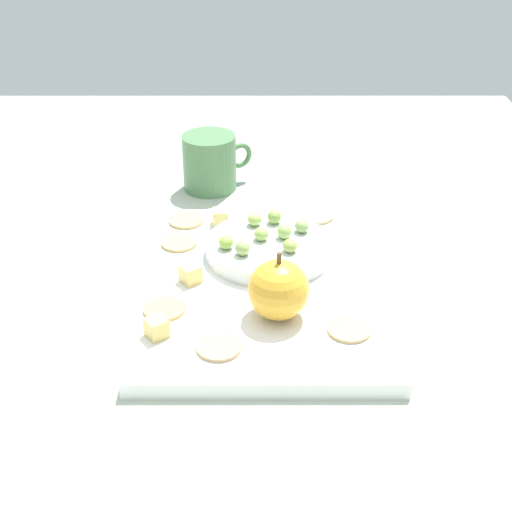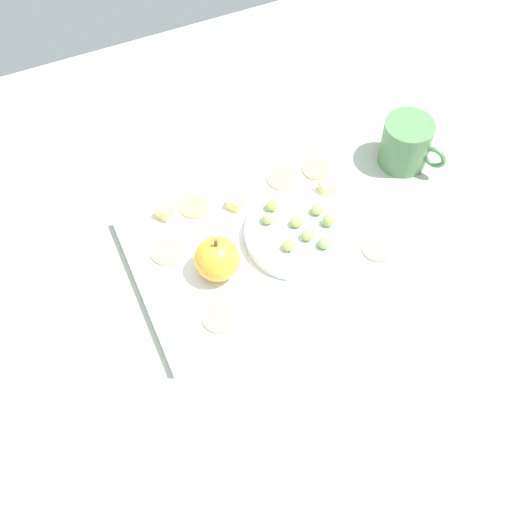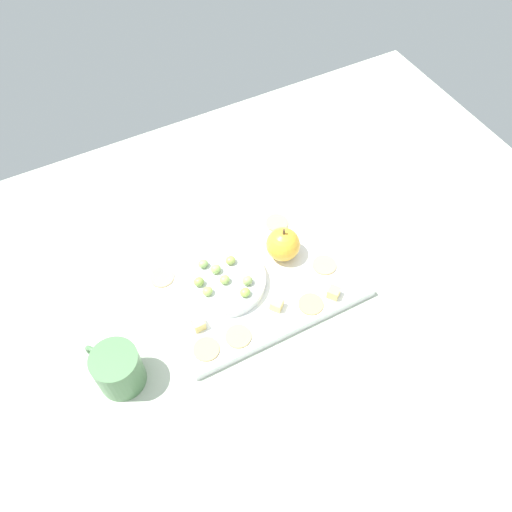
% 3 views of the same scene
% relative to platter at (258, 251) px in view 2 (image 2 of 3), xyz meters
% --- Properties ---
extents(table, '(1.43, 1.04, 0.04)m').
position_rel_platter_xyz_m(table, '(0.01, 0.02, -0.03)').
color(table, '#AEB8A4').
rests_on(table, ground).
extents(platter, '(0.37, 0.28, 0.02)m').
position_rel_platter_xyz_m(platter, '(0.00, 0.00, 0.00)').
color(platter, white).
rests_on(platter, table).
extents(serving_dish, '(0.15, 0.15, 0.02)m').
position_rel_platter_xyz_m(serving_dish, '(0.06, -0.01, 0.02)').
color(serving_dish, silver).
rests_on(serving_dish, platter).
extents(apple_whole, '(0.07, 0.07, 0.07)m').
position_rel_platter_xyz_m(apple_whole, '(-0.07, -0.01, 0.04)').
color(apple_whole, gold).
rests_on(apple_whole, platter).
extents(apple_stem, '(0.01, 0.01, 0.01)m').
position_rel_platter_xyz_m(apple_stem, '(-0.07, -0.01, 0.08)').
color(apple_stem, brown).
rests_on(apple_stem, apple_whole).
extents(cheese_cube_0, '(0.03, 0.03, 0.02)m').
position_rel_platter_xyz_m(cheese_cube_0, '(-0.11, 0.11, 0.02)').
color(cheese_cube_0, '#EED06C').
rests_on(cheese_cube_0, platter).
extents(cheese_cube_1, '(0.02, 0.02, 0.02)m').
position_rel_platter_xyz_m(cheese_cube_1, '(0.14, 0.06, 0.02)').
color(cheese_cube_1, '#E8D176').
rests_on(cheese_cube_1, platter).
extents(cheese_cube_2, '(0.03, 0.03, 0.02)m').
position_rel_platter_xyz_m(cheese_cube_2, '(-0.00, 0.08, 0.02)').
color(cheese_cube_2, '#F1D374').
rests_on(cheese_cube_2, platter).
extents(cracker_0, '(0.05, 0.05, 0.00)m').
position_rel_platter_xyz_m(cracker_0, '(-0.10, -0.09, 0.01)').
color(cracker_0, tan).
rests_on(cracker_0, platter).
extents(cracker_1, '(0.05, 0.05, 0.00)m').
position_rel_platter_xyz_m(cracker_1, '(-0.13, 0.05, 0.01)').
color(cracker_1, tan).
rests_on(cracker_1, platter).
extents(cracker_2, '(0.05, 0.05, 0.00)m').
position_rel_platter_xyz_m(cracker_2, '(0.16, -0.07, 0.01)').
color(cracker_2, tan).
rests_on(cracker_2, platter).
extents(cracker_3, '(0.05, 0.05, 0.00)m').
position_rel_platter_xyz_m(cracker_3, '(0.09, 0.11, 0.01)').
color(cracker_3, tan).
rests_on(cracker_3, platter).
extents(cracker_4, '(0.05, 0.05, 0.00)m').
position_rel_platter_xyz_m(cracker_4, '(0.15, 0.10, 0.01)').
color(cracker_4, tan).
rests_on(cracker_4, platter).
extents(cracker_5, '(0.05, 0.05, 0.00)m').
position_rel_platter_xyz_m(cracker_5, '(-0.06, 0.11, 0.01)').
color(cracker_5, tan).
rests_on(cracker_5, platter).
extents(grape_0, '(0.02, 0.02, 0.02)m').
position_rel_platter_xyz_m(grape_0, '(0.03, 0.02, 0.04)').
color(grape_0, '#94B362').
rests_on(grape_0, serving_dish).
extents(grape_1, '(0.02, 0.02, 0.02)m').
position_rel_platter_xyz_m(grape_1, '(0.10, 0.01, 0.04)').
color(grape_1, '#9EBF5A').
rests_on(grape_1, serving_dish).
extents(grape_2, '(0.02, 0.02, 0.02)m').
position_rel_platter_xyz_m(grape_2, '(0.11, -0.01, 0.04)').
color(grape_2, '#89AB4D').
rests_on(grape_2, serving_dish).
extents(grape_3, '(0.02, 0.02, 0.02)m').
position_rel_platter_xyz_m(grape_3, '(0.08, -0.05, 0.04)').
color(grape_3, '#89AD60').
rests_on(grape_3, serving_dish).
extents(grape_4, '(0.02, 0.02, 0.02)m').
position_rel_platter_xyz_m(grape_4, '(0.04, 0.04, 0.04)').
color(grape_4, '#94BE4C').
rests_on(grape_4, serving_dish).
extents(grape_5, '(0.02, 0.02, 0.02)m').
position_rel_platter_xyz_m(grape_5, '(0.07, -0.03, 0.04)').
color(grape_5, '#99C361').
rests_on(grape_5, serving_dish).
extents(grape_6, '(0.02, 0.02, 0.02)m').
position_rel_platter_xyz_m(grape_6, '(0.03, -0.03, 0.04)').
color(grape_6, '#94AD4F').
rests_on(grape_6, serving_dish).
extents(grape_7, '(0.02, 0.02, 0.02)m').
position_rel_platter_xyz_m(grape_7, '(0.06, 0.00, 0.04)').
color(grape_7, '#96BA59').
rests_on(grape_7, serving_dish).
extents(cup, '(0.08, 0.10, 0.08)m').
position_rel_platter_xyz_m(cup, '(0.29, 0.08, 0.03)').
color(cup, '#4B7649').
rests_on(cup, table).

